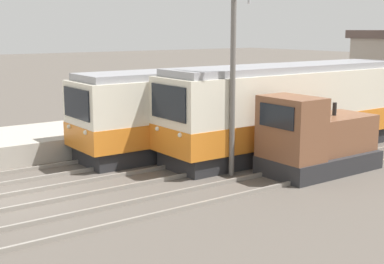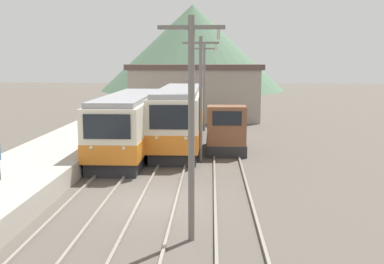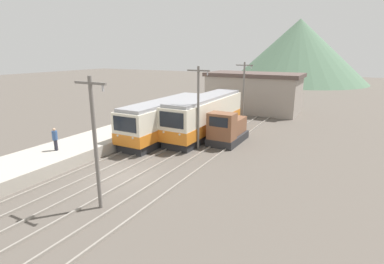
{
  "view_description": "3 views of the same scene",
  "coord_description": "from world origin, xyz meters",
  "px_view_note": "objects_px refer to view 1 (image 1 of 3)",
  "views": [
    {
      "loc": [
        16.56,
        -5.0,
        5.4
      ],
      "look_at": [
        1.01,
        6.19,
        1.69
      ],
      "focal_mm": 50.0,
      "sensor_mm": 36.0,
      "label": 1
    },
    {
      "loc": [
        2.31,
        -17.33,
        5.6
      ],
      "look_at": [
        1.23,
        7.37,
        1.7
      ],
      "focal_mm": 42.0,
      "sensor_mm": 36.0,
      "label": 2
    },
    {
      "loc": [
        12.83,
        -14.16,
        8.02
      ],
      "look_at": [
        1.26,
        7.25,
        1.5
      ],
      "focal_mm": 28.0,
      "sensor_mm": 36.0,
      "label": 3
    }
  ],
  "objects_px": {
    "commuter_train_left": "(201,112)",
    "commuter_train_center": "(288,112)",
    "shunting_locomotive": "(315,141)",
    "catenary_mast_mid": "(233,74)"
  },
  "relations": [
    {
      "from": "catenary_mast_mid",
      "to": "commuter_train_left",
      "type": "bearing_deg",
      "value": 157.84
    },
    {
      "from": "commuter_train_left",
      "to": "commuter_train_center",
      "type": "relative_size",
      "value": 0.95
    },
    {
      "from": "commuter_train_left",
      "to": "commuter_train_center",
      "type": "xyz_separation_m",
      "value": [
        2.8,
        2.71,
        0.1
      ]
    },
    {
      "from": "shunting_locomotive",
      "to": "catenary_mast_mid",
      "type": "bearing_deg",
      "value": -117.42
    },
    {
      "from": "commuter_train_left",
      "to": "commuter_train_center",
      "type": "height_order",
      "value": "commuter_train_center"
    },
    {
      "from": "shunting_locomotive",
      "to": "commuter_train_center",
      "type": "bearing_deg",
      "value": 152.04
    },
    {
      "from": "commuter_train_left",
      "to": "shunting_locomotive",
      "type": "xyz_separation_m",
      "value": [
        5.8,
        1.12,
        -0.49
      ]
    },
    {
      "from": "commuter_train_left",
      "to": "catenary_mast_mid",
      "type": "relative_size",
      "value": 1.74
    },
    {
      "from": "commuter_train_left",
      "to": "catenary_mast_mid",
      "type": "xyz_separation_m",
      "value": [
        4.31,
        -1.75,
        2.09
      ]
    },
    {
      "from": "shunting_locomotive",
      "to": "catenary_mast_mid",
      "type": "xyz_separation_m",
      "value": [
        -1.49,
        -2.88,
        2.58
      ]
    }
  ]
}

